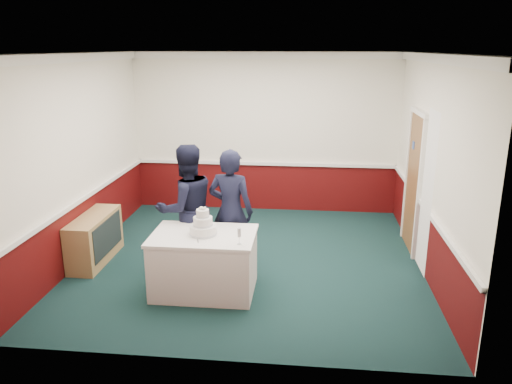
# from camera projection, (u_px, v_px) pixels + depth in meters

# --- Properties ---
(ground) EXTENTS (5.00, 5.00, 0.00)m
(ground) POSITION_uv_depth(u_px,v_px,m) (250.00, 260.00, 7.47)
(ground) COLOR #132B2E
(ground) RESTS_ON ground
(room_shell) EXTENTS (5.00, 5.00, 3.00)m
(room_shell) POSITION_uv_depth(u_px,v_px,m) (259.00, 124.00, 7.49)
(room_shell) COLOR white
(room_shell) RESTS_ON ground
(sideboard) EXTENTS (0.41, 1.20, 0.70)m
(sideboard) POSITION_uv_depth(u_px,v_px,m) (95.00, 239.00, 7.37)
(sideboard) COLOR #9C764C
(sideboard) RESTS_ON ground
(cake_table) EXTENTS (1.32, 0.92, 0.79)m
(cake_table) POSITION_uv_depth(u_px,v_px,m) (204.00, 262.00, 6.43)
(cake_table) COLOR white
(cake_table) RESTS_ON ground
(wedding_cake) EXTENTS (0.35, 0.35, 0.36)m
(wedding_cake) POSITION_uv_depth(u_px,v_px,m) (203.00, 226.00, 6.29)
(wedding_cake) COLOR white
(wedding_cake) RESTS_ON cake_table
(cake_knife) EXTENTS (0.08, 0.21, 0.00)m
(cake_knife) POSITION_uv_depth(u_px,v_px,m) (198.00, 240.00, 6.13)
(cake_knife) COLOR silver
(cake_knife) RESTS_ON cake_table
(champagne_flute) EXTENTS (0.05, 0.05, 0.21)m
(champagne_flute) POSITION_uv_depth(u_px,v_px,m) (239.00, 233.00, 5.97)
(champagne_flute) COLOR silver
(champagne_flute) RESTS_ON cake_table
(person_man) EXTENTS (1.12, 1.07, 1.82)m
(person_man) POSITION_uv_depth(u_px,v_px,m) (187.00, 209.00, 6.95)
(person_man) COLOR black
(person_man) RESTS_ON ground
(person_woman) EXTENTS (0.71, 0.53, 1.76)m
(person_woman) POSITION_uv_depth(u_px,v_px,m) (231.00, 211.00, 6.92)
(person_woman) COLOR black
(person_woman) RESTS_ON ground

